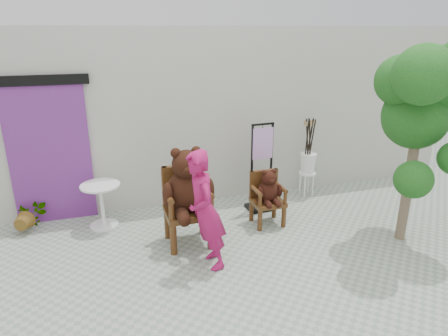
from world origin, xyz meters
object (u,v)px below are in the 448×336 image
person (205,211)px  tree (429,95)px  stool_bucket (308,163)px  chair_big (187,191)px  cafe_table (102,200)px  chair_small (268,192)px  display_stand (261,177)px

person → tree: 3.31m
person → stool_bucket: bearing=123.2°
chair_big → cafe_table: size_ratio=2.06×
stool_bucket → tree: (0.63, -1.91, 1.49)m
chair_big → person: size_ratio=0.91×
chair_big → chair_small: bearing=9.8°
cafe_table → stool_bucket: stool_bucket is taller
person → cafe_table: person is taller
stool_bucket → tree: tree is taller
display_stand → stool_bucket: 1.09m
display_stand → stool_bucket: size_ratio=1.04×
stool_bucket → chair_small: bearing=-144.0°
display_stand → stool_bucket: bearing=12.5°
chair_small → stool_bucket: bearing=36.0°
person → tree: (3.03, -0.18, 1.33)m
person → stool_bucket: (2.40, 1.73, -0.15)m
person → display_stand: bearing=133.8°
chair_big → stool_bucket: stool_bucket is taller
stool_bucket → tree: bearing=-71.8°
person → display_stand: (1.35, 1.42, -0.21)m
person → chair_big: bearing=-175.4°
display_stand → stool_bucket: (1.05, 0.31, 0.06)m
chair_big → person: 0.67m
chair_big → chair_small: (1.33, 0.23, -0.27)m
tree → person: bearing=176.7°
cafe_table → stool_bucket: (3.65, 0.16, 0.20)m
chair_big → cafe_table: chair_big is taller
cafe_table → tree: size_ratio=0.24×
chair_small → tree: 2.62m
chair_big → tree: size_ratio=0.50×
chair_small → cafe_table: size_ratio=1.31×
chair_small → tree: bearing=-31.0°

